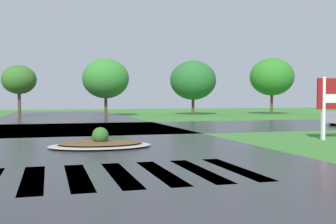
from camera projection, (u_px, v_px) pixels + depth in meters
asphalt_roadway at (97, 150)px, 13.20m from camera, size 10.93×80.00×0.01m
asphalt_cross_road at (77, 128)px, 22.60m from camera, size 90.00×9.83×0.01m
crosswalk_stripes at (120, 175)px, 8.96m from camera, size 5.85×3.20×0.01m
median_island at (100, 144)px, 13.99m from camera, size 3.46×2.36×0.68m
background_treeline at (88, 77)px, 38.50m from camera, size 46.37×6.31×5.84m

